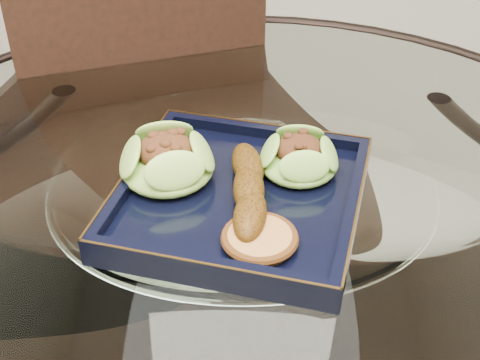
{
  "coord_description": "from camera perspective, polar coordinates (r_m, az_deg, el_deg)",
  "views": [
    {
      "loc": [
        0.02,
        -0.6,
        1.25
      ],
      "look_at": [
        -0.0,
        0.0,
        0.8
      ],
      "focal_mm": 50.0,
      "sensor_mm": 36.0,
      "label": 1
    }
  ],
  "objects": [
    {
      "name": "navy_plate",
      "position": [
        0.77,
        -0.0,
        -1.8
      ],
      "size": [
        0.32,
        0.32,
        0.02
      ],
      "primitive_type": "cube",
      "rotation": [
        0.0,
        0.0,
        -0.22
      ],
      "color": "black",
      "rests_on": "dining_table"
    },
    {
      "name": "dining_table",
      "position": [
        0.88,
        0.19,
        -10.88
      ],
      "size": [
        1.13,
        1.13,
        0.77
      ],
      "color": "white",
      "rests_on": "ground"
    },
    {
      "name": "lettuce_wrap_right",
      "position": [
        0.79,
        5.04,
        1.73
      ],
      "size": [
        0.12,
        0.12,
        0.03
      ],
      "primitive_type": "ellipsoid",
      "rotation": [
        0.0,
        0.0,
        -0.4
      ],
      "color": "#6BAC32",
      "rests_on": "navy_plate"
    },
    {
      "name": "roasted_plantain",
      "position": [
        0.74,
        0.75,
        -0.78
      ],
      "size": [
        0.05,
        0.17,
        0.03
      ],
      "primitive_type": "ellipsoid",
      "rotation": [
        0.0,
        0.0,
        1.63
      ],
      "color": "#673D0A",
      "rests_on": "navy_plate"
    },
    {
      "name": "lettuce_wrap_left",
      "position": [
        0.78,
        -6.24,
        1.42
      ],
      "size": [
        0.13,
        0.13,
        0.04
      ],
      "primitive_type": "ellipsoid",
      "rotation": [
        0.0,
        0.0,
        -0.17
      ],
      "color": "#5A902A",
      "rests_on": "navy_plate"
    },
    {
      "name": "crumb_patty",
      "position": [
        0.69,
        1.69,
        -5.09
      ],
      "size": [
        0.09,
        0.09,
        0.01
      ],
      "primitive_type": "cylinder",
      "rotation": [
        0.0,
        0.0,
        0.28
      ],
      "color": "#B6723C",
      "rests_on": "navy_plate"
    },
    {
      "name": "dining_chair",
      "position": [
        1.13,
        -6.06,
        -1.81
      ],
      "size": [
        0.55,
        0.55,
        0.99
      ],
      "rotation": [
        0.0,
        0.0,
        0.35
      ],
      "color": "black",
      "rests_on": "ground"
    }
  ]
}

